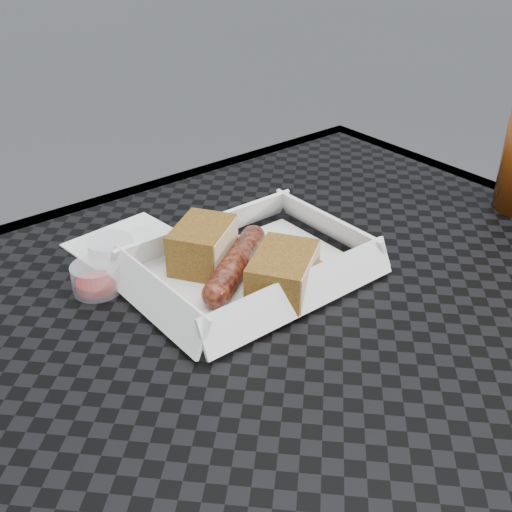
% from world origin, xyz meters
% --- Properties ---
extents(patio_table, '(0.80, 0.80, 0.74)m').
position_xyz_m(patio_table, '(0.00, 0.00, 0.67)').
color(patio_table, black).
rests_on(patio_table, ground).
extents(food_tray, '(0.22, 0.15, 0.00)m').
position_xyz_m(food_tray, '(-0.02, 0.11, 0.75)').
color(food_tray, white).
rests_on(food_tray, patio_table).
extents(bratwurst, '(0.13, 0.10, 0.03)m').
position_xyz_m(bratwurst, '(-0.04, 0.12, 0.76)').
color(bratwurst, maroon).
rests_on(bratwurst, food_tray).
extents(bread_near, '(0.09, 0.09, 0.05)m').
position_xyz_m(bread_near, '(-0.05, 0.16, 0.77)').
color(bread_near, brown).
rests_on(bread_near, food_tray).
extents(bread_far, '(0.10, 0.09, 0.04)m').
position_xyz_m(bread_far, '(-0.02, 0.07, 0.77)').
color(bread_far, brown).
rests_on(bread_far, food_tray).
extents(veg_garnish, '(0.03, 0.03, 0.00)m').
position_xyz_m(veg_garnish, '(0.03, 0.08, 0.75)').
color(veg_garnish, '#D64C09').
rests_on(veg_garnish, food_tray).
extents(napkin, '(0.13, 0.13, 0.00)m').
position_xyz_m(napkin, '(-0.09, 0.25, 0.75)').
color(napkin, white).
rests_on(napkin, patio_table).
extents(condiment_cup_sauce, '(0.05, 0.05, 0.03)m').
position_xyz_m(condiment_cup_sauce, '(-0.17, 0.19, 0.76)').
color(condiment_cup_sauce, '#930B0A').
rests_on(condiment_cup_sauce, patio_table).
extents(condiment_cup_empty, '(0.05, 0.05, 0.03)m').
position_xyz_m(condiment_cup_empty, '(-0.13, 0.23, 0.76)').
color(condiment_cup_empty, silver).
rests_on(condiment_cup_empty, patio_table).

